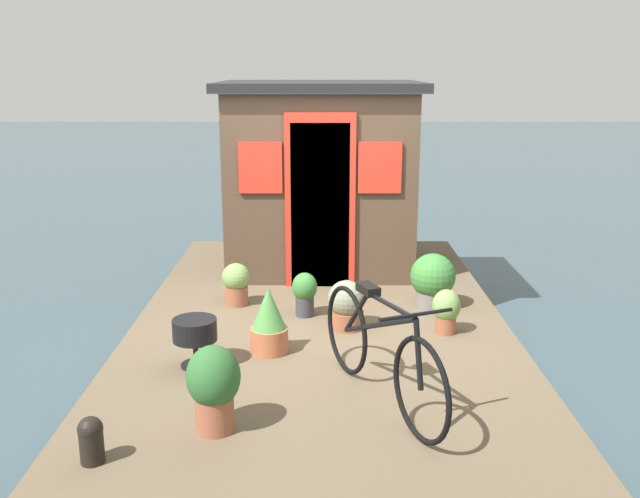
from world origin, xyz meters
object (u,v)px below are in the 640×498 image
houseboat_cabin (320,175)px  potted_plant_fern (433,280)px  potted_plant_thyme (446,310)px  mooring_bollard (91,438)px  potted_plant_ivy (236,283)px  potted_plant_rosemary (214,385)px  potted_plant_basil (305,292)px  potted_plant_mint (346,305)px  potted_plant_sage (269,322)px  bicycle (380,351)px  charcoal_grill (195,332)px

houseboat_cabin → potted_plant_fern: (-1.51, -1.07, -0.78)m
potted_plant_thyme → mooring_bollard: 3.19m
mooring_bollard → potted_plant_ivy: bearing=-10.5°
houseboat_cabin → potted_plant_rosemary: bearing=170.3°
potted_plant_fern → mooring_bollard: 3.66m
potted_plant_basil → potted_plant_fern: size_ratio=0.78×
potted_plant_mint → potted_plant_fern: 1.02m
potted_plant_sage → potted_plant_ivy: potted_plant_sage is taller
bicycle → potted_plant_basil: (1.74, 0.55, -0.15)m
bicycle → charcoal_grill: bearing=66.2°
houseboat_cabin → potted_plant_ivy: size_ratio=5.35×
houseboat_cabin → potted_plant_ivy: 1.85m
potted_plant_mint → potted_plant_fern: (0.56, -0.84, 0.06)m
bicycle → potted_plant_rosemary: (-0.39, 1.07, -0.06)m
houseboat_cabin → charcoal_grill: houseboat_cabin is taller
bicycle → mooring_bollard: bearing=113.8°
potted_plant_ivy → bicycle: bearing=-149.4°
potted_plant_mint → potted_plant_thyme: bearing=-98.3°
potted_plant_basil → potted_plant_fern: bearing=-78.5°
houseboat_cabin → potted_plant_fern: houseboat_cabin is taller
potted_plant_basil → potted_plant_fern: potted_plant_fern is taller
potted_plant_fern → potted_plant_rosemary: bearing=143.8°
potted_plant_sage → potted_plant_thyme: bearing=-74.4°
potted_plant_mint → charcoal_grill: (-0.83, 1.19, 0.07)m
potted_plant_sage → potted_plant_rosemary: (-1.28, 0.25, 0.05)m
potted_plant_ivy → potted_plant_basil: (-0.31, -0.67, 0.01)m
potted_plant_ivy → potted_plant_fern: (-0.06, -1.88, 0.05)m
potted_plant_ivy → potted_plant_mint: bearing=-120.9°
potted_plant_mint → potted_plant_thyme: (-0.12, -0.86, -0.00)m
bicycle → potted_plant_thyme: bearing=-27.6°
potted_plant_rosemary → mooring_bollard: (-0.38, 0.66, -0.16)m
potted_plant_ivy → mooring_bollard: bearing=169.5°
potted_plant_thyme → potted_plant_ivy: bearing=68.5°
potted_plant_thyme → mooring_bollard: potted_plant_thyme is taller
houseboat_cabin → bicycle: 3.59m
potted_plant_thyme → potted_plant_rosemary: potted_plant_rosemary is taller
potted_plant_sage → potted_plant_thyme: potted_plant_sage is taller
potted_plant_sage → potted_plant_rosemary: bearing=168.7°
potted_plant_sage → potted_plant_mint: (0.54, -0.64, -0.05)m
potted_plant_sage → potted_plant_mint: 0.84m
houseboat_cabin → bicycle: bearing=-173.4°
houseboat_cabin → potted_plant_sage: bearing=171.0°
charcoal_grill → potted_plant_ivy: bearing=-5.8°
houseboat_cabin → potted_plant_mint: size_ratio=5.12×
charcoal_grill → bicycle: bearing=-113.8°
potted_plant_ivy → potted_plant_mint: potted_plant_mint is taller
mooring_bollard → houseboat_cabin: bearing=-17.3°
charcoal_grill → potted_plant_mint: bearing=-55.1°
bicycle → potted_plant_fern: (1.99, -0.67, -0.10)m
potted_plant_thyme → houseboat_cabin: bearing=26.4°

